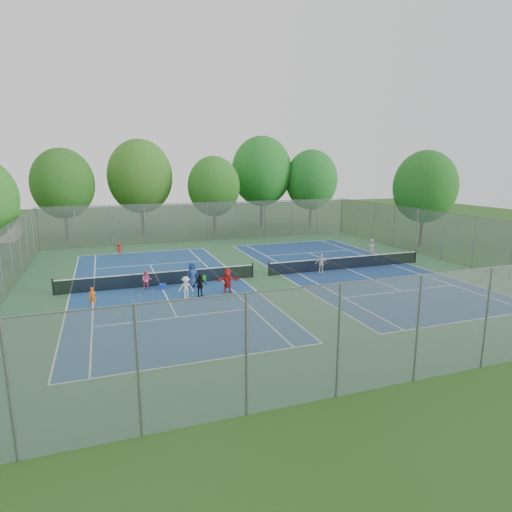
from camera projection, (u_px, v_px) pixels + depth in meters
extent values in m
plane|color=#234A17|center=(261.00, 277.00, 30.30)|extent=(120.00, 120.00, 0.00)
cube|color=#2D603A|center=(261.00, 277.00, 30.30)|extent=(32.00, 32.00, 0.01)
cube|color=navy|center=(161.00, 286.00, 27.99)|extent=(10.97, 23.77, 0.01)
cube|color=navy|center=(347.00, 269.00, 32.61)|extent=(10.97, 23.77, 0.01)
cube|color=black|center=(160.00, 279.00, 27.90)|extent=(12.87, 0.10, 0.91)
cube|color=black|center=(347.00, 263.00, 32.52)|extent=(12.87, 0.10, 0.91)
cube|color=gray|center=(208.00, 222.00, 44.63)|extent=(32.00, 0.10, 4.00)
cube|color=gray|center=(418.00, 329.00, 15.15)|extent=(32.00, 0.10, 4.00)
cube|color=gray|center=(1.00, 267.00, 24.61)|extent=(0.10, 32.00, 4.00)
cube|color=gray|center=(443.00, 237.00, 35.17)|extent=(0.10, 32.00, 4.00)
cylinder|color=#443326|center=(66.00, 223.00, 45.59)|extent=(0.36, 0.36, 3.50)
ellipsoid|color=#245619|center=(63.00, 184.00, 44.73)|extent=(6.40, 6.40, 7.36)
cylinder|color=#443326|center=(142.00, 217.00, 49.11)|extent=(0.36, 0.36, 3.85)
ellipsoid|color=#31651D|center=(140.00, 176.00, 48.16)|extent=(7.20, 7.20, 8.28)
cylinder|color=#443326|center=(214.00, 219.00, 49.98)|extent=(0.36, 0.36, 3.15)
ellipsoid|color=#29671D|center=(214.00, 186.00, 49.20)|extent=(6.00, 6.00, 6.90)
cylinder|color=#443326|center=(262.00, 210.00, 54.95)|extent=(0.36, 0.36, 4.20)
ellipsoid|color=#1E6921|center=(262.00, 171.00, 53.93)|extent=(7.60, 7.60, 8.74)
cylinder|color=#443326|center=(310.00, 213.00, 55.16)|extent=(0.36, 0.36, 3.50)
ellipsoid|color=#1E6822|center=(311.00, 180.00, 54.29)|extent=(6.60, 6.60, 7.59)
cylinder|color=#443326|center=(422.00, 228.00, 41.74)|extent=(0.36, 0.36, 3.50)
ellipsoid|color=#1C5919|center=(425.00, 187.00, 40.92)|extent=(6.00, 6.00, 6.90)
cube|color=blue|center=(163.00, 286.00, 27.23)|extent=(0.49, 0.49, 0.32)
cube|color=green|center=(204.00, 278.00, 28.98)|extent=(0.25, 0.25, 0.48)
imported|color=orange|center=(93.00, 297.00, 23.84)|extent=(0.42, 0.30, 1.08)
imported|color=#E95A82|center=(147.00, 280.00, 27.00)|extent=(0.63, 0.50, 1.26)
imported|color=white|center=(186.00, 288.00, 25.15)|extent=(0.96, 0.69, 1.34)
imported|color=black|center=(200.00, 285.00, 25.49)|extent=(0.88, 0.50, 1.41)
imported|color=navy|center=(192.00, 274.00, 27.54)|extent=(0.94, 0.75, 1.68)
imported|color=red|center=(228.00, 281.00, 26.26)|extent=(1.48, 0.65, 1.54)
imported|color=#AF191A|center=(119.00, 249.00, 37.34)|extent=(0.72, 0.42, 1.10)
imported|color=#9C9C9F|center=(371.00, 250.00, 35.10)|extent=(0.71, 0.50, 1.85)
imported|color=white|center=(321.00, 264.00, 31.14)|extent=(0.89, 0.48, 1.45)
sphere|color=#BED030|center=(133.00, 301.00, 24.73)|extent=(0.07, 0.07, 0.07)
sphere|color=yellow|center=(199.00, 292.00, 26.47)|extent=(0.07, 0.07, 0.07)
sphere|color=#E9EF37|center=(136.00, 316.00, 22.29)|extent=(0.07, 0.07, 0.07)
sphere|color=#CEDC33|center=(120.00, 314.00, 22.59)|extent=(0.07, 0.07, 0.07)
sphere|color=#CAF238|center=(232.00, 300.00, 24.90)|extent=(0.07, 0.07, 0.07)
sphere|color=#D4F138|center=(117.00, 315.00, 22.45)|extent=(0.07, 0.07, 0.07)
sphere|color=#A3C72E|center=(108.00, 308.00, 23.48)|extent=(0.07, 0.07, 0.07)
sphere|color=gold|center=(136.00, 318.00, 21.88)|extent=(0.07, 0.07, 0.07)
sphere|color=#D0E535|center=(193.00, 296.00, 25.71)|extent=(0.07, 0.07, 0.07)
sphere|color=#D0F438|center=(140.00, 296.00, 25.60)|extent=(0.07, 0.07, 0.07)
sphere|color=#C5DD33|center=(153.00, 292.00, 26.54)|extent=(0.07, 0.07, 0.07)
sphere|color=#C5D832|center=(161.00, 309.00, 23.25)|extent=(0.07, 0.07, 0.07)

